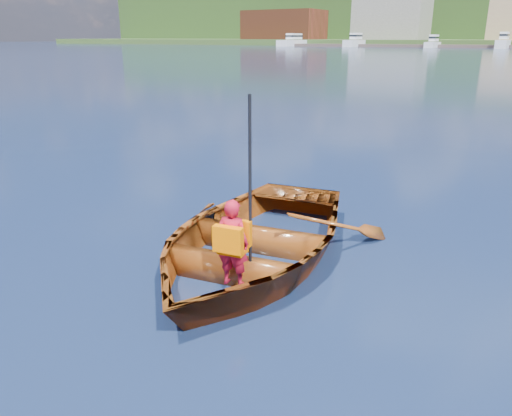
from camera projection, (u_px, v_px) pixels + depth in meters
name	position (u px, v px, depth m)	size (l,w,h in m)	color
ground	(266.00, 234.00, 7.47)	(600.00, 600.00, 0.00)	#142246
rowboat	(252.00, 238.00, 6.53)	(3.79, 4.82, 0.90)	brown
child_paddler	(233.00, 241.00, 5.58)	(0.41, 0.39, 2.15)	red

